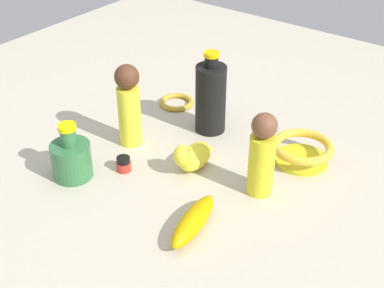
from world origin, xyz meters
name	(u,v)px	position (x,y,z in m)	size (l,w,h in m)	color
ground	(192,169)	(0.00, 0.00, 0.00)	(2.00, 2.00, 0.00)	#BCB29E
person_figure_child	(130,104)	(0.19, 0.00, 0.11)	(0.08, 0.08, 0.21)	yellow
bottle_tall	(211,97)	(0.07, -0.17, 0.10)	(0.08, 0.08, 0.22)	black
cat_figurine	(193,156)	(0.00, 0.00, 0.04)	(0.07, 0.14, 0.09)	yellow
nail_polish_jar	(124,164)	(0.13, 0.10, 0.02)	(0.03, 0.03, 0.04)	red
banana	(193,221)	(-0.13, 0.17, 0.02)	(0.17, 0.05, 0.05)	#CB9C05
bowl	(302,150)	(-0.19, -0.18, 0.03)	(0.15, 0.15, 0.05)	gold
person_figure_adult	(262,155)	(-0.17, -0.02, 0.10)	(0.08, 0.08, 0.20)	yellow
bottle_short	(71,158)	(0.20, 0.19, 0.05)	(0.09, 0.09, 0.14)	#326F3F
bangle	(177,102)	(0.23, -0.23, 0.01)	(0.10, 0.10, 0.01)	gold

